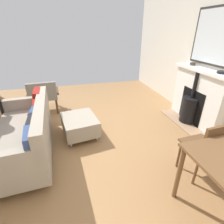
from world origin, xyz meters
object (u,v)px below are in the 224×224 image
fireplace (197,100)px  mantel_bowl_far (222,72)px  mantel_bowl_near (193,64)px  ottoman (80,124)px  sofa (27,133)px  dining_chair_near_fireplace (207,146)px  armchair_accent (43,94)px

fireplace → mantel_bowl_far: mantel_bowl_far is taller
mantel_bowl_near → fireplace: bearing=83.5°
fireplace → ottoman: (2.36, -0.09, -0.28)m
sofa → dining_chair_near_fireplace: bearing=154.2°
ottoman → dining_chair_near_fireplace: dining_chair_near_fireplace is taller
sofa → dining_chair_near_fireplace: (-2.25, 1.09, 0.13)m
mantel_bowl_far → mantel_bowl_near: bearing=-90.0°
ottoman → dining_chair_near_fireplace: 2.03m
ottoman → mantel_bowl_far: bearing=169.4°
armchair_accent → mantel_bowl_far: bearing=152.5°
mantel_bowl_far → sofa: mantel_bowl_far is taller
mantel_bowl_near → ottoman: (2.40, 0.29, -0.92)m
sofa → dining_chair_near_fireplace: size_ratio=2.13×
armchair_accent → sofa: bearing=86.1°
armchair_accent → mantel_bowl_near: bearing=164.3°
mantel_bowl_near → sofa: bearing=10.7°
fireplace → sofa: (3.16, 0.23, -0.14)m
mantel_bowl_far → sofa: bearing=-2.4°
fireplace → dining_chair_near_fireplace: (0.91, 1.32, -0.00)m
fireplace → ottoman: size_ratio=1.72×
fireplace → mantel_bowl_far: bearing=96.7°
fireplace → mantel_bowl_near: size_ratio=11.71×
fireplace → armchair_accent: (3.06, -1.25, -0.05)m
mantel_bowl_near → dining_chair_near_fireplace: bearing=60.6°
mantel_bowl_near → sofa: (3.21, 0.61, -0.78)m
dining_chair_near_fireplace → armchair_accent: bearing=-50.1°
mantel_bowl_far → ottoman: (2.40, -0.45, -0.91)m
mantel_bowl_far → sofa: size_ratio=0.09×
mantel_bowl_near → ottoman: mantel_bowl_near is taller
sofa → armchair_accent: (-0.10, -1.48, 0.08)m
mantel_bowl_far → armchair_accent: 3.57m
fireplace → dining_chair_near_fireplace: size_ratio=1.63×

